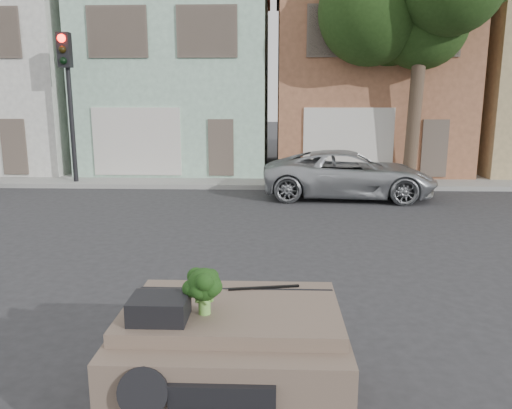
{
  "coord_description": "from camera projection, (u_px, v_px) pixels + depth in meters",
  "views": [
    {
      "loc": [
        0.38,
        -7.21,
        2.93
      ],
      "look_at": [
        0.08,
        0.5,
        1.3
      ],
      "focal_mm": 35.0,
      "sensor_mm": 36.0,
      "label": 1
    }
  ],
  "objects": [
    {
      "name": "ground_plane",
      "position": [
        249.0,
        294.0,
        7.67
      ],
      "size": [
        120.0,
        120.0,
        0.0
      ],
      "primitive_type": "plane",
      "color": "#303033",
      "rests_on": "ground"
    },
    {
      "name": "sidewalk",
      "position": [
        264.0,
        180.0,
        17.92
      ],
      "size": [
        40.0,
        3.0,
        0.15
      ],
      "primitive_type": "cube",
      "color": "gray",
      "rests_on": "ground"
    },
    {
      "name": "townhouse_white",
      "position": [
        12.0,
        79.0,
        21.48
      ],
      "size": [
        7.2,
        8.2,
        7.55
      ],
      "primitive_type": "cube",
      "color": "silver",
      "rests_on": "ground"
    },
    {
      "name": "townhouse_mint",
      "position": [
        184.0,
        79.0,
        21.2
      ],
      "size": [
        7.2,
        8.2,
        7.55
      ],
      "primitive_type": "cube",
      "color": "#A0CAB0",
      "rests_on": "ground"
    },
    {
      "name": "townhouse_tan",
      "position": [
        362.0,
        79.0,
        20.92
      ],
      "size": [
        7.2,
        8.2,
        7.55
      ],
      "primitive_type": "cube",
      "color": "#965E41",
      "rests_on": "ground"
    },
    {
      "name": "silver_pickup",
      "position": [
        348.0,
        197.0,
        15.2
      ],
      "size": [
        5.28,
        2.72,
        1.43
      ],
      "primitive_type": "imported",
      "rotation": [
        0.0,
        0.0,
        1.5
      ],
      "color": "#A4A8AC",
      "rests_on": "ground"
    },
    {
      "name": "traffic_signal",
      "position": [
        70.0,
        111.0,
        16.67
      ],
      "size": [
        0.4,
        0.4,
        5.1
      ],
      "primitive_type": "cube",
      "color": "black",
      "rests_on": "ground"
    },
    {
      "name": "tree_near",
      "position": [
        418.0,
        58.0,
        16.19
      ],
      "size": [
        4.4,
        4.0,
        8.5
      ],
      "primitive_type": "cube",
      "color": "#1E3713",
      "rests_on": "ground"
    },
    {
      "name": "car_dashboard",
      "position": [
        233.0,
        360.0,
        4.62
      ],
      "size": [
        2.0,
        1.8,
        1.12
      ],
      "primitive_type": "cube",
      "color": "brown",
      "rests_on": "ground"
    },
    {
      "name": "instrument_hump",
      "position": [
        159.0,
        308.0,
        4.17
      ],
      "size": [
        0.48,
        0.38,
        0.2
      ],
      "primitive_type": "cube",
      "color": "black",
      "rests_on": "car_dashboard"
    },
    {
      "name": "wiper_arm",
      "position": [
        264.0,
        288.0,
        4.87
      ],
      "size": [
        0.69,
        0.15,
        0.02
      ],
      "primitive_type": "cube",
      "rotation": [
        0.0,
        0.0,
        0.17
      ],
      "color": "black",
      "rests_on": "car_dashboard"
    },
    {
      "name": "broccoli",
      "position": [
        204.0,
        291.0,
        4.26
      ],
      "size": [
        0.46,
        0.46,
        0.42
      ],
      "primitive_type": "cube",
      "rotation": [
        0.0,
        0.0,
        1.12
      ],
      "color": "black",
      "rests_on": "car_dashboard"
    }
  ]
}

